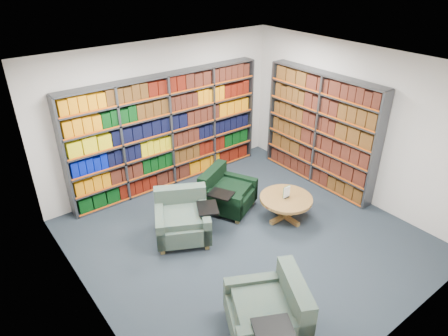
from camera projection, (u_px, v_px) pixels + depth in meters
room_shell at (249, 163)px, 5.88m from camera, size 5.02×5.02×2.82m
bookshelf_back at (169, 132)px, 7.66m from camera, size 4.00×0.28×2.20m
bookshelf_right at (320, 131)px, 7.70m from camera, size 0.28×2.50×2.20m
chair_teal_left at (182, 219)px, 6.50m from camera, size 1.15×1.14×0.77m
chair_green_right at (224, 193)px, 7.19m from camera, size 1.10×1.09×0.74m
chair_teal_front at (273, 313)px, 4.78m from camera, size 1.18×1.19×0.80m
coffee_table at (286, 202)px, 6.88m from camera, size 0.91×0.91×0.64m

